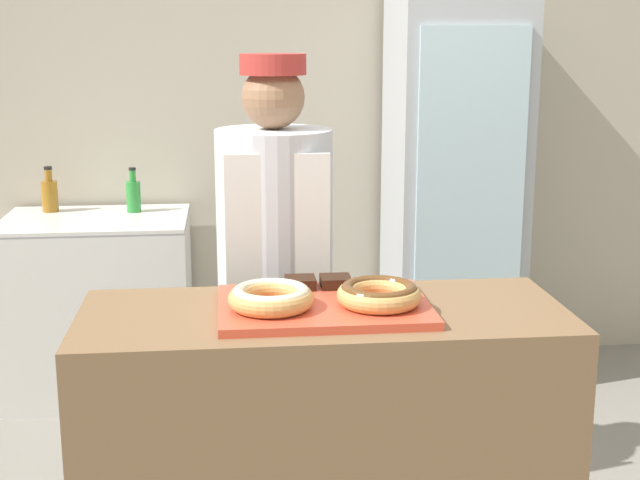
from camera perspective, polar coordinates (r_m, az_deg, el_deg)
name	(u,v)px	position (r m, az deg, el deg)	size (l,w,h in m)	color
wall_back	(277,101)	(4.51, -2.77, 8.87)	(8.00, 0.06, 2.70)	#BCB29E
display_counter	(324,462)	(2.67, 0.23, -14.02)	(1.37, 0.56, 0.92)	brown
serving_tray	(324,307)	(2.49, 0.24, -4.28)	(0.59, 0.42, 0.02)	#D84C33
donut_light_glaze	(271,297)	(2.43, -3.16, -3.64)	(0.23, 0.23, 0.06)	tan
donut_chocolate_glaze	(379,293)	(2.46, 3.80, -3.42)	(0.23, 0.23, 0.06)	tan
brownie_back_left	(300,283)	(2.63, -1.26, -2.74)	(0.09, 0.09, 0.03)	black
brownie_back_right	(336,282)	(2.64, 1.01, -2.68)	(0.09, 0.09, 0.03)	black
baker_person	(275,280)	(3.10, -2.87, -2.61)	(0.40, 0.40, 1.61)	#4C4C51
beverage_fridge	(453,193)	(4.32, 8.51, 2.97)	(0.60, 0.61, 1.86)	#ADB2B7
chest_freezer	(100,305)	(4.35, -13.92, -4.04)	(0.85, 0.62, 0.85)	silver
bottle_green	(133,195)	(4.34, -11.85, 2.85)	(0.07, 0.07, 0.21)	#2D8C38
bottle_amber	(50,194)	(4.44, -16.91, 2.81)	(0.08, 0.08, 0.22)	#99661E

